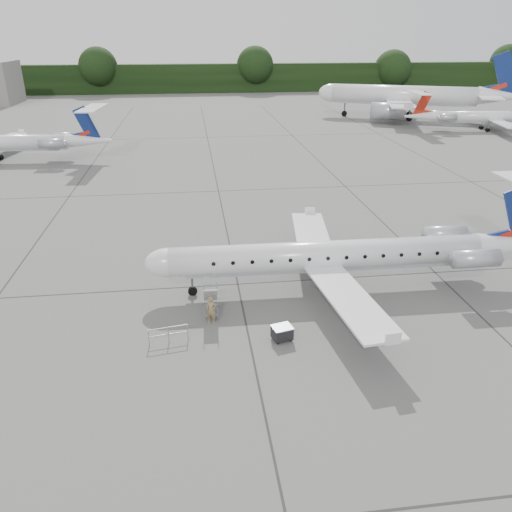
{
  "coord_description": "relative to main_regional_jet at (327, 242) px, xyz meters",
  "views": [
    {
      "loc": [
        -7.52,
        -26.37,
        16.13
      ],
      "look_at": [
        -3.57,
        4.3,
        2.3
      ],
      "focal_mm": 35.0,
      "sensor_mm": 36.0,
      "label": 1
    }
  ],
  "objects": [
    {
      "name": "treeline",
      "position": [
        -1.11,
        126.59,
        0.54
      ],
      "size": [
        260.0,
        4.0,
        8.0
      ],
      "primitive_type": "cube",
      "color": "black",
      "rests_on": "ground"
    },
    {
      "name": "ground",
      "position": [
        -1.11,
        -3.41,
        -3.46
      ],
      "size": [
        320.0,
        320.0,
        0.0
      ],
      "primitive_type": "plane",
      "color": "#61615E",
      "rests_on": "ground"
    },
    {
      "name": "airstair",
      "position": [
        -7.95,
        -2.15,
        -2.37
      ],
      "size": [
        0.89,
        2.52,
        2.17
      ],
      "primitive_type": null,
      "rotation": [
        0.0,
        0.0,
        -0.01
      ],
      "color": "silver",
      "rests_on": "ground"
    },
    {
      "name": "bg_narrowbody",
      "position": [
        34.45,
        71.32,
        3.08
      ],
      "size": [
        43.79,
        38.37,
        13.08
      ],
      "primitive_type": null,
      "rotation": [
        0.0,
        0.0,
        -0.4
      ],
      "color": "silver",
      "rests_on": "ground"
    },
    {
      "name": "baggage_cart",
      "position": [
        -4.05,
        -5.93,
        -2.99
      ],
      "size": [
        1.26,
        1.11,
        0.93
      ],
      "primitive_type": null,
      "rotation": [
        0.0,
        0.0,
        0.25
      ],
      "color": "black",
      "rests_on": "ground"
    },
    {
      "name": "bg_regional_right",
      "position": [
        45.22,
        56.06,
        -0.02
      ],
      "size": [
        27.49,
        20.73,
        6.86
      ],
      "primitive_type": null,
      "rotation": [
        0.0,
        0.0,
        3.07
      ],
      "color": "silver",
      "rests_on": "ground"
    },
    {
      "name": "safety_railing",
      "position": [
        -10.49,
        -5.37,
        -2.96
      ],
      "size": [
        2.19,
        0.42,
        1.0
      ],
      "primitive_type": null,
      "rotation": [
        0.0,
        0.0,
        0.15
      ],
      "color": "#96989E",
      "rests_on": "ground"
    },
    {
      "name": "main_regional_jet",
      "position": [
        0.0,
        0.0,
        0.0
      ],
      "size": [
        27.24,
        19.8,
        6.91
      ],
      "primitive_type": null,
      "rotation": [
        0.0,
        0.0,
        -0.01
      ],
      "color": "silver",
      "rests_on": "ground"
    },
    {
      "name": "passenger",
      "position": [
        -7.97,
        -3.56,
        -2.56
      ],
      "size": [
        0.78,
        0.67,
        1.8
      ],
      "primitive_type": "imported",
      "rotation": [
        0.0,
        0.0,
        -0.45
      ],
      "color": "olive",
      "rests_on": "ground"
    }
  ]
}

